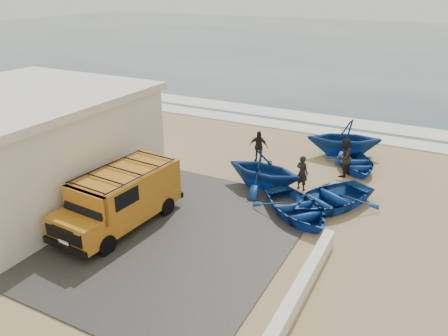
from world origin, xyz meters
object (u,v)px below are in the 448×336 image
at_px(parapet, 302,287).
at_px(boat_near_right, 331,198).
at_px(boat_mid_right, 355,163).
at_px(fisherman_back, 258,146).
at_px(fisherman_middle, 344,158).
at_px(building, 19,145).
at_px(boat_mid_left, 264,169).
at_px(fisherman_front, 302,173).
at_px(boat_far_left, 344,138).
at_px(boat_near_left, 297,208).
at_px(van, 121,197).

bearing_deg(parapet, boat_near_right, 96.69).
distance_m(boat_mid_right, fisherman_back, 4.73).
xyz_separation_m(boat_near_right, fisherman_middle, (-0.32, 3.28, 0.50)).
relative_size(boat_near_right, fisherman_middle, 2.14).
bearing_deg(boat_mid_right, building, -169.88).
distance_m(boat_mid_left, fisherman_front, 1.65).
height_order(boat_near_right, boat_mid_right, boat_near_right).
relative_size(boat_near_right, fisherman_front, 2.49).
distance_m(building, parapet, 12.68).
bearing_deg(boat_mid_left, boat_far_left, -16.99).
relative_size(boat_near_left, boat_mid_right, 1.10).
height_order(building, fisherman_front, building).
distance_m(boat_mid_right, boat_far_left, 1.88).
bearing_deg(boat_near_left, fisherman_back, 79.62).
height_order(van, fisherman_front, van).
bearing_deg(boat_mid_right, van, -152.25).
bearing_deg(boat_mid_left, boat_near_left, -125.45).
relative_size(building, boat_near_right, 2.42).
relative_size(boat_near_right, boat_mid_right, 1.17).
bearing_deg(boat_far_left, boat_mid_left, -42.22).
bearing_deg(fisherman_middle, boat_far_left, -151.98).
height_order(boat_near_right, fisherman_middle, fisherman_middle).
distance_m(van, boat_near_right, 8.15).
height_order(boat_near_left, fisherman_front, fisherman_front).
bearing_deg(fisherman_back, boat_near_left, -59.25).
bearing_deg(parapet, boat_far_left, 97.69).
distance_m(building, fisherman_middle, 14.06).
height_order(parapet, boat_mid_right, boat_mid_right).
bearing_deg(boat_near_right, van, -113.61).
xyz_separation_m(parapet, van, (-7.13, 0.78, 0.88)).
xyz_separation_m(boat_near_left, boat_mid_right, (0.99, 5.76, -0.04)).
xyz_separation_m(parapet, fisherman_front, (-2.22, 6.71, 0.51)).
bearing_deg(parapet, building, 175.42).
bearing_deg(fisherman_middle, boat_near_right, 20.95).
distance_m(van, boat_mid_right, 11.35).
xyz_separation_m(boat_near_right, fisherman_back, (-4.50, 3.12, 0.39)).
relative_size(boat_near_left, fisherman_middle, 2.02).
height_order(parapet, van, van).
xyz_separation_m(boat_near_right, fisherman_front, (-1.55, 1.02, 0.38)).
height_order(boat_near_right, fisherman_back, fisherman_back).
relative_size(boat_far_left, fisherman_back, 2.32).
bearing_deg(fisherman_front, boat_far_left, -82.02).
xyz_separation_m(boat_near_left, fisherman_front, (-0.61, 2.43, 0.40)).
distance_m(boat_mid_left, boat_far_left, 5.90).
xyz_separation_m(parapet, fisherman_middle, (-0.98, 8.97, 0.63)).
xyz_separation_m(van, boat_mid_right, (6.51, 9.26, -0.81)).
bearing_deg(building, van, -2.33).
bearing_deg(boat_near_left, van, 163.96).
height_order(building, parapet, building).
height_order(boat_near_left, boat_mid_left, boat_mid_left).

